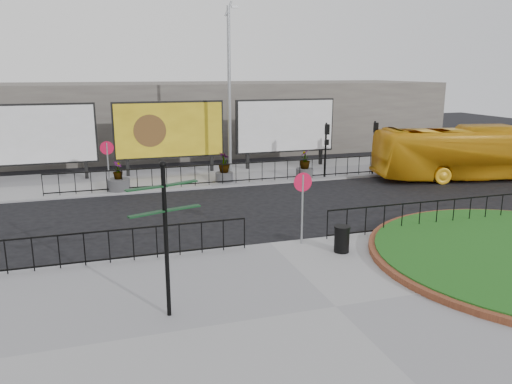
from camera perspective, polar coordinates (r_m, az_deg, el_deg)
name	(u,v)px	position (r m, az deg, el deg)	size (l,w,h in m)	color
ground	(270,246)	(17.24, 1.61, -6.19)	(90.00, 90.00, 0.00)	black
pavement_near	(336,309)	(12.99, 9.09, -13.03)	(30.00, 10.00, 0.12)	gray
pavement_far	(200,176)	(28.42, -6.39, 1.83)	(44.00, 6.00, 0.12)	gray
railing_near_left	(84,249)	(15.89, -19.01, -6.17)	(10.00, 0.10, 1.10)	black
railing_near_right	(437,214)	(19.83, 19.97, -2.34)	(9.00, 0.10, 1.10)	black
railing_far	(229,173)	(25.94, -3.07, 2.13)	(18.00, 0.10, 1.10)	black
speed_sign_far	(107,155)	(25.02, -16.62, 4.05)	(0.64, 0.07, 2.47)	gray
speed_sign_near	(303,192)	(16.69, 5.34, -0.05)	(0.64, 0.07, 2.47)	gray
billboard_left	(35,135)	(28.63, -23.94, 5.98)	(6.20, 0.31, 4.10)	black
billboard_mid	(169,130)	(28.72, -9.87, 6.97)	(6.20, 0.31, 4.10)	black
billboard_right	(285,126)	(30.47, 3.39, 7.52)	(6.20, 0.31, 4.10)	black
lamp_post	(229,91)	(27.21, -3.06, 11.49)	(0.74, 0.18, 9.23)	gray
signal_pole_a	(326,142)	(27.61, 8.03, 5.73)	(0.22, 0.26, 3.00)	black
signal_pole_b	(375,139)	(29.03, 13.41, 5.88)	(0.22, 0.26, 3.00)	black
building_backdrop	(172,117)	(37.83, -9.53, 8.41)	(40.00, 10.00, 5.00)	#6A655D
fingerpost_sign	(165,225)	(11.73, -10.33, -3.72)	(1.75, 0.80, 3.78)	black
litter_bin	(342,239)	(16.46, 9.78, -5.31)	(0.53, 0.53, 0.87)	black
bus	(470,153)	(29.90, 23.29, 4.13)	(2.47, 10.54, 2.94)	orange
planter_a	(119,181)	(25.42, -15.44, 1.18)	(1.10, 1.10, 1.44)	#4C4C4F
planter_b	(224,170)	(26.51, -3.66, 2.54)	(0.94, 0.94, 1.58)	#4C4C4F
planter_c	(305,167)	(27.63, 5.58, 2.87)	(0.95, 0.95, 1.53)	#4C4C4F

